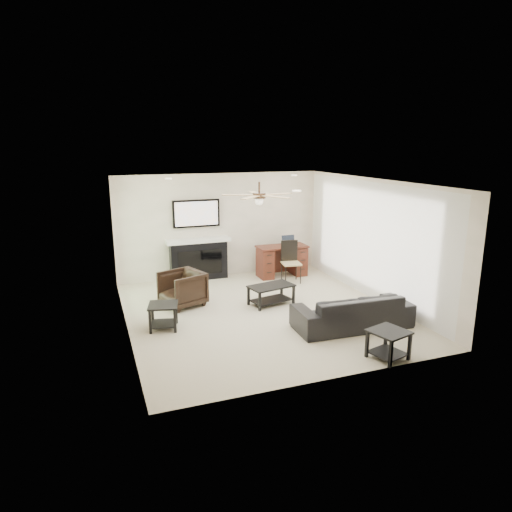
% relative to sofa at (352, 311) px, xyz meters
% --- Properties ---
extents(room_shell, '(5.50, 5.54, 2.52)m').
position_rel_sofa_xyz_m(room_shell, '(-1.07, 1.32, 1.38)').
color(room_shell, '#BDB298').
rests_on(room_shell, ground).
extents(sofa, '(2.12, 0.91, 0.61)m').
position_rel_sofa_xyz_m(sofa, '(0.00, 0.00, 0.00)').
color(sofa, black).
rests_on(sofa, ground).
extents(armchair, '(0.99, 0.98, 0.71)m').
position_rel_sofa_xyz_m(armchair, '(-2.60, 2.15, 0.05)').
color(armchair, black).
rests_on(armchair, ground).
extents(coffee_table, '(0.98, 0.68, 0.40)m').
position_rel_sofa_xyz_m(coffee_table, '(-0.90, 1.60, -0.10)').
color(coffee_table, black).
rests_on(coffee_table, ground).
extents(end_table_near, '(0.64, 0.64, 0.45)m').
position_rel_sofa_xyz_m(end_table_near, '(-0.15, -1.25, -0.08)').
color(end_table_near, black).
rests_on(end_table_near, ground).
extents(end_table_left, '(0.60, 0.60, 0.45)m').
position_rel_sofa_xyz_m(end_table_left, '(-3.15, 1.10, -0.08)').
color(end_table_left, black).
rests_on(end_table_left, ground).
extents(fireplace_unit, '(1.52, 0.34, 1.91)m').
position_rel_sofa_xyz_m(fireplace_unit, '(-1.86, 3.83, 0.65)').
color(fireplace_unit, black).
rests_on(fireplace_unit, ground).
extents(desk, '(1.22, 0.56, 0.76)m').
position_rel_sofa_xyz_m(desk, '(0.12, 3.40, 0.08)').
color(desk, '#3F1D0F').
rests_on(desk, ground).
extents(desk_chair, '(0.48, 0.50, 0.97)m').
position_rel_sofa_xyz_m(desk_chair, '(0.12, 2.85, 0.18)').
color(desk_chair, black).
rests_on(desk_chair, ground).
extents(laptop, '(0.33, 0.24, 0.23)m').
position_rel_sofa_xyz_m(laptop, '(0.32, 3.38, 0.57)').
color(laptop, black).
rests_on(laptop, desk).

